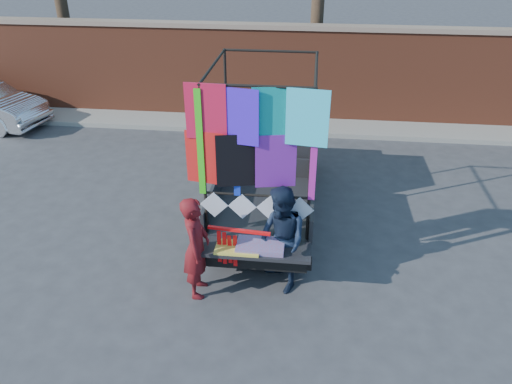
# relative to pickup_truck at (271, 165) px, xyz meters

# --- Properties ---
(ground) EXTENTS (90.00, 90.00, 0.00)m
(ground) POSITION_rel_pickup_truck_xyz_m (-0.25, -2.25, -0.79)
(ground) COLOR #38383A
(ground) RESTS_ON ground
(brick_wall) EXTENTS (30.00, 0.45, 2.61)m
(brick_wall) POSITION_rel_pickup_truck_xyz_m (-0.25, 4.75, 0.53)
(brick_wall) COLOR brown
(brick_wall) RESTS_ON ground
(curb) EXTENTS (30.00, 1.20, 0.12)m
(curb) POSITION_rel_pickup_truck_xyz_m (-0.25, 4.05, -0.73)
(curb) COLOR gray
(curb) RESTS_ON ground
(pickup_truck) EXTENTS (1.99, 5.00, 3.14)m
(pickup_truck) POSITION_rel_pickup_truck_xyz_m (0.00, 0.00, 0.00)
(pickup_truck) COLOR black
(pickup_truck) RESTS_ON ground
(woman) EXTENTS (0.44, 0.63, 1.64)m
(woman) POSITION_rel_pickup_truck_xyz_m (-0.84, -2.92, 0.03)
(woman) COLOR maroon
(woman) RESTS_ON ground
(man) EXTENTS (1.00, 1.05, 1.70)m
(man) POSITION_rel_pickup_truck_xyz_m (0.40, -2.64, 0.06)
(man) COLOR #162238
(man) RESTS_ON ground
(streamer_bundle) EXTENTS (0.94, 0.14, 0.65)m
(streamer_bundle) POSITION_rel_pickup_truck_xyz_m (-0.32, -2.79, 0.09)
(streamer_bundle) COLOR #FF0D0F
(streamer_bundle) RESTS_ON ground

